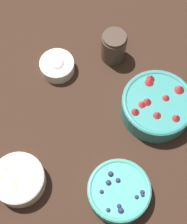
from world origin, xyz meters
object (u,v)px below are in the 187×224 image
Objects in this scene: bowl_strawberries at (157,105)px; bowl_cream at (57,65)px; bowl_bananas at (19,179)px; jar_chocolate at (114,47)px; bowl_blueberries at (119,191)px.

bowl_cream is (-0.09, -0.33, -0.02)m from bowl_strawberries.
bowl_bananas is 1.36× the size of jar_chocolate.
jar_chocolate is (-0.46, 0.19, 0.02)m from bowl_bananas.
bowl_strawberries reaches higher than bowl_bananas.
bowl_strawberries is at bearing 74.60° from bowl_cream.
bowl_cream is at bearing 176.72° from bowl_bananas.
jar_chocolate is (-0.08, 0.17, 0.02)m from bowl_cream.
bowl_cream is at bearing -105.40° from bowl_strawberries.
bowl_bananas is (0.02, -0.28, 0.00)m from bowl_blueberries.
jar_chocolate is at bearing 157.78° from bowl_bananas.
bowl_bananas is at bearing -3.28° from bowl_cream.
bowl_strawberries is 0.45m from bowl_bananas.
bowl_strawberries is 1.24× the size of bowl_blueberries.
bowl_bananas is at bearing -22.22° from jar_chocolate.
bowl_strawberries is at bearing 129.83° from bowl_bananas.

